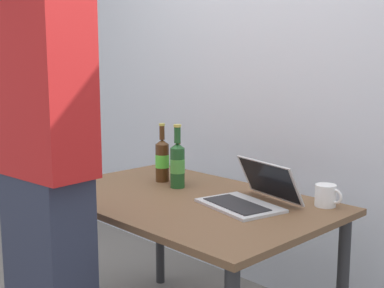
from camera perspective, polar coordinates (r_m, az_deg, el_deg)
name	(u,v)px	position (r m, az deg, el deg)	size (l,w,h in m)	color
desk	(185,215)	(2.32, -0.77, -8.00)	(1.32, 0.84, 0.72)	brown
laptop	(250,196)	(2.19, 6.57, -5.84)	(0.41, 0.39, 0.18)	#B7BABC
beer_bottle_dark	(177,163)	(2.45, -1.65, -2.21)	(0.07, 0.07, 0.31)	#1E5123
beer_bottle_green	(162,159)	(2.58, -3.37, -1.75)	(0.07, 0.07, 0.30)	#472B14
beer_bottle_amber	(178,162)	(2.53, -1.55, -2.09)	(0.06, 0.06, 0.30)	brown
person_figure	(45,168)	(1.89, -16.21, -2.65)	(0.41, 0.31, 1.80)	#2D3347
coffee_mug	(326,195)	(2.22, 14.88, -5.63)	(0.12, 0.09, 0.09)	white
back_wall	(293,66)	(2.84, 11.31, 8.61)	(6.00, 0.10, 2.60)	silver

